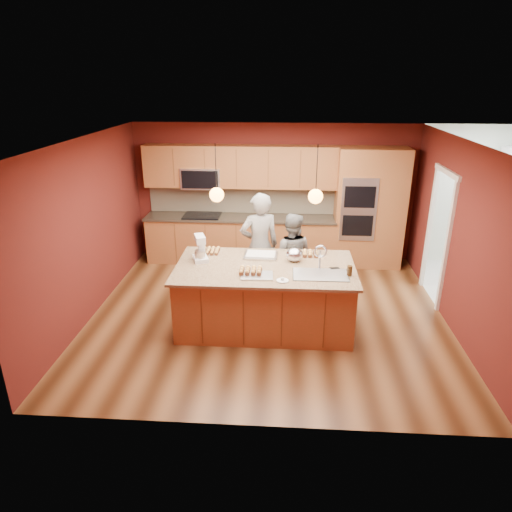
# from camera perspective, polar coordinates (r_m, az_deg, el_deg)

# --- Properties ---
(floor) EXTENTS (5.50, 5.50, 0.00)m
(floor) POSITION_cam_1_polar(r_m,az_deg,el_deg) (7.31, 1.46, -7.22)
(floor) COLOR #422310
(floor) RESTS_ON ground
(ceiling) EXTENTS (5.50, 5.50, 0.00)m
(ceiling) POSITION_cam_1_polar(r_m,az_deg,el_deg) (6.45, 1.69, 14.27)
(ceiling) COLOR white
(ceiling) RESTS_ON ground
(wall_back) EXTENTS (5.50, 0.00, 5.50)m
(wall_back) POSITION_cam_1_polar(r_m,az_deg,el_deg) (9.16, 2.22, 7.88)
(wall_back) COLOR #551814
(wall_back) RESTS_ON ground
(wall_front) EXTENTS (5.50, 0.00, 5.50)m
(wall_front) POSITION_cam_1_polar(r_m,az_deg,el_deg) (4.47, 0.23, -7.51)
(wall_front) COLOR #551814
(wall_front) RESTS_ON ground
(wall_left) EXTENTS (0.00, 5.00, 5.00)m
(wall_left) POSITION_cam_1_polar(r_m,az_deg,el_deg) (7.39, -20.29, 3.14)
(wall_left) COLOR #551814
(wall_left) RESTS_ON ground
(wall_right) EXTENTS (0.00, 5.00, 5.00)m
(wall_right) POSITION_cam_1_polar(r_m,az_deg,el_deg) (7.21, 24.00, 2.13)
(wall_right) COLOR #551814
(wall_right) RESTS_ON ground
(cabinet_run) EXTENTS (3.74, 0.64, 2.30)m
(cabinet_run) POSITION_cam_1_polar(r_m,az_deg,el_deg) (9.06, -2.18, 5.33)
(cabinet_run) COLOR brown
(cabinet_run) RESTS_ON floor
(oven_column) EXTENTS (1.30, 0.62, 2.30)m
(oven_column) POSITION_cam_1_polar(r_m,az_deg,el_deg) (9.06, 13.96, 5.79)
(oven_column) COLOR brown
(oven_column) RESTS_ON floor
(doorway_trim) EXTENTS (0.08, 1.11, 2.20)m
(doorway_trim) POSITION_cam_1_polar(r_m,az_deg,el_deg) (8.01, 21.73, 2.04)
(doorway_trim) COLOR white
(doorway_trim) RESTS_ON wall_right
(pendant_left) EXTENTS (0.20, 0.20, 0.80)m
(pendant_left) POSITION_cam_1_polar(r_m,az_deg,el_deg) (6.34, -4.94, 7.67)
(pendant_left) COLOR black
(pendant_left) RESTS_ON ceiling
(pendant_right) EXTENTS (0.20, 0.20, 0.80)m
(pendant_right) POSITION_cam_1_polar(r_m,az_deg,el_deg) (6.28, 7.45, 7.43)
(pendant_right) COLOR black
(pendant_right) RESTS_ON ceiling
(island) EXTENTS (2.60, 1.45, 1.33)m
(island) POSITION_cam_1_polar(r_m,az_deg,el_deg) (6.80, 1.26, -4.92)
(island) COLOR brown
(island) RESTS_ON floor
(person_left) EXTENTS (0.75, 0.61, 1.80)m
(person_left) POSITION_cam_1_polar(r_m,az_deg,el_deg) (7.54, 0.44, 1.25)
(person_left) COLOR black
(person_left) RESTS_ON floor
(person_right) EXTENTS (0.79, 0.66, 1.47)m
(person_right) POSITION_cam_1_polar(r_m,az_deg,el_deg) (7.59, 4.39, -0.01)
(person_right) COLOR slate
(person_right) RESTS_ON floor
(stand_mixer) EXTENTS (0.28, 0.33, 0.39)m
(stand_mixer) POSITION_cam_1_polar(r_m,az_deg,el_deg) (6.80, -6.97, 0.78)
(stand_mixer) COLOR white
(stand_mixer) RESTS_ON island
(sheet_cake) EXTENTS (0.52, 0.39, 0.05)m
(sheet_cake) POSITION_cam_1_polar(r_m,az_deg,el_deg) (6.95, 0.59, 0.12)
(sheet_cake) COLOR silver
(sheet_cake) RESTS_ON island
(cooling_rack) EXTENTS (0.45, 0.33, 0.02)m
(cooling_rack) POSITION_cam_1_polar(r_m,az_deg,el_deg) (6.27, 0.12, -2.45)
(cooling_rack) COLOR silver
(cooling_rack) RESTS_ON island
(mixing_bowl) EXTENTS (0.25, 0.25, 0.21)m
(mixing_bowl) POSITION_cam_1_polar(r_m,az_deg,el_deg) (6.78, 4.82, 0.17)
(mixing_bowl) COLOR silver
(mixing_bowl) RESTS_ON island
(plate) EXTENTS (0.16, 0.16, 0.01)m
(plate) POSITION_cam_1_polar(r_m,az_deg,el_deg) (6.14, 3.34, -3.08)
(plate) COLOR white
(plate) RESTS_ON island
(tumbler) EXTENTS (0.07, 0.07, 0.14)m
(tumbler) POSITION_cam_1_polar(r_m,az_deg,el_deg) (6.40, 11.61, -1.82)
(tumbler) COLOR #33210E
(tumbler) RESTS_ON island
(phone) EXTENTS (0.15, 0.10, 0.01)m
(phone) POSITION_cam_1_polar(r_m,az_deg,el_deg) (6.61, 9.80, -1.53)
(phone) COLOR black
(phone) RESTS_ON island
(cupcakes_left) EXTENTS (0.28, 0.28, 0.06)m
(cupcakes_left) POSITION_cam_1_polar(r_m,az_deg,el_deg) (7.13, -5.71, 0.67)
(cupcakes_left) COLOR #DBA553
(cupcakes_left) RESTS_ON island
(cupcakes_rack) EXTENTS (0.33, 0.25, 0.07)m
(cupcakes_rack) POSITION_cam_1_polar(r_m,az_deg,el_deg) (6.32, -0.69, -1.81)
(cupcakes_rack) COLOR #DBA553
(cupcakes_rack) RESTS_ON island
(cupcakes_right) EXTENTS (0.24, 0.24, 0.07)m
(cupcakes_right) POSITION_cam_1_polar(r_m,az_deg,el_deg) (7.03, 6.79, 0.33)
(cupcakes_right) COLOR #DBA553
(cupcakes_right) RESTS_ON island
(dryer) EXTENTS (0.57, 0.59, 0.90)m
(dryer) POSITION_cam_1_polar(r_m,az_deg,el_deg) (9.43, 28.55, -0.14)
(dryer) COLOR white
(dryer) RESTS_ON floor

